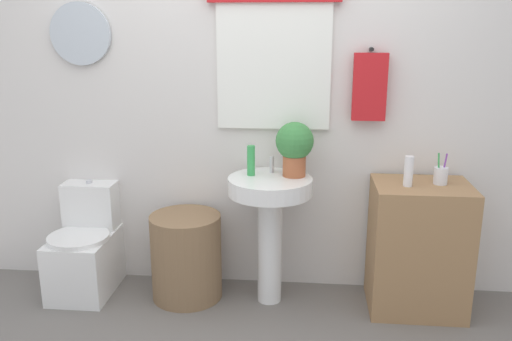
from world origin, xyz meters
TOP-DOWN VIEW (x-y plane):
  - back_wall at (0.00, 1.15)m, footprint 4.40×0.18m
  - toilet at (-1.04, 0.88)m, footprint 0.38×0.51m
  - laundry_hamper at (-0.37, 0.85)m, footprint 0.44×0.44m
  - pedestal_sink at (0.16, 0.85)m, footprint 0.51×0.51m
  - faucet at (0.16, 0.97)m, footprint 0.03×0.03m
  - wooden_cabinet at (1.05, 0.85)m, footprint 0.56×0.44m
  - soap_bottle at (0.04, 0.90)m, footprint 0.05×0.05m
  - potted_plant at (0.30, 0.91)m, footprint 0.23×0.23m
  - lotion_bottle at (0.96, 0.81)m, footprint 0.05×0.05m
  - toothbrush_cup at (1.15, 0.87)m, footprint 0.08×0.08m

SIDE VIEW (x-z plane):
  - toilet at x=-1.04m, z-range -0.08..0.63m
  - laundry_hamper at x=-0.37m, z-range 0.00..0.55m
  - wooden_cabinet at x=1.05m, z-range 0.00..0.79m
  - pedestal_sink at x=0.16m, z-range 0.20..1.00m
  - toothbrush_cup at x=1.15m, z-range 0.75..0.93m
  - faucet at x=0.16m, z-range 0.80..0.90m
  - lotion_bottle at x=0.96m, z-range 0.79..0.96m
  - soap_bottle at x=0.04m, z-range 0.80..0.99m
  - potted_plant at x=0.30m, z-range 0.83..1.16m
  - back_wall at x=0.00m, z-range 0.01..2.61m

